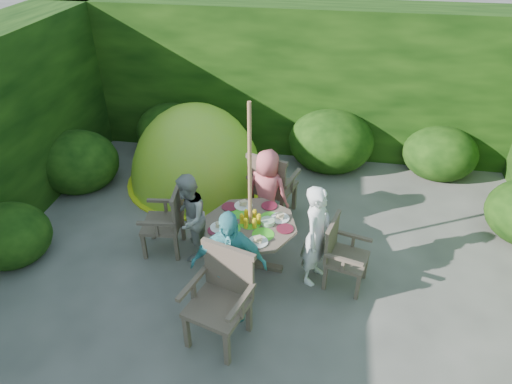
% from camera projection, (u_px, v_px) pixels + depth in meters
% --- Properties ---
extents(ground, '(60.00, 60.00, 0.00)m').
position_uv_depth(ground, '(266.00, 298.00, 5.32)').
color(ground, '#4C4944').
rests_on(ground, ground).
extents(hedge_enclosure, '(9.00, 9.00, 2.50)m').
position_uv_depth(hedge_enclosure, '(283.00, 150.00, 5.73)').
color(hedge_enclosure, black).
rests_on(hedge_enclosure, ground).
extents(patio_table, '(1.25, 1.25, 0.80)m').
position_uv_depth(patio_table, '(251.00, 230.00, 5.49)').
color(patio_table, '#493B2F').
rests_on(patio_table, ground).
extents(parasol_pole, '(0.05, 0.05, 2.20)m').
position_uv_depth(parasol_pole, '(250.00, 193.00, 5.19)').
color(parasol_pole, '#9B663E').
rests_on(parasol_pole, ground).
extents(garden_chair_right, '(0.56, 0.60, 0.84)m').
position_uv_depth(garden_chair_right, '(342.00, 253.00, 5.31)').
color(garden_chair_right, '#493B2F').
rests_on(garden_chair_right, ground).
extents(garden_chair_left, '(0.54, 0.59, 0.90)m').
position_uv_depth(garden_chair_left, '(168.00, 220.00, 5.80)').
color(garden_chair_left, '#493B2F').
rests_on(garden_chair_left, ground).
extents(garden_chair_back, '(0.73, 0.68, 1.01)m').
position_uv_depth(garden_chair_back, '(271.00, 185.00, 6.38)').
color(garden_chair_back, '#493B2F').
rests_on(garden_chair_back, ground).
extents(garden_chair_front, '(0.74, 0.69, 1.02)m').
position_uv_depth(garden_chair_front, '(222.00, 296.00, 4.62)').
color(garden_chair_front, '#493B2F').
rests_on(garden_chair_front, ground).
extents(child_right, '(0.46, 0.55, 1.30)m').
position_uv_depth(child_right, '(317.00, 236.00, 5.26)').
color(child_right, white).
rests_on(child_right, ground).
extents(child_left, '(0.53, 0.63, 1.17)m').
position_uv_depth(child_left, '(189.00, 217.00, 5.66)').
color(child_left, '#9F9D9A').
rests_on(child_left, ground).
extents(child_back, '(0.68, 0.55, 1.22)m').
position_uv_depth(child_back, '(267.00, 192.00, 6.11)').
color(child_back, '#DF5C64').
rests_on(child_back, ground).
extents(child_front, '(0.85, 0.46, 1.37)m').
position_uv_depth(child_front, '(229.00, 266.00, 4.78)').
color(child_front, '#4CAAB1').
rests_on(child_front, ground).
extents(dome_tent, '(2.37, 2.37, 2.59)m').
position_uv_depth(dome_tent, '(198.00, 180.00, 7.50)').
color(dome_tent, '#99C626').
rests_on(dome_tent, ground).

